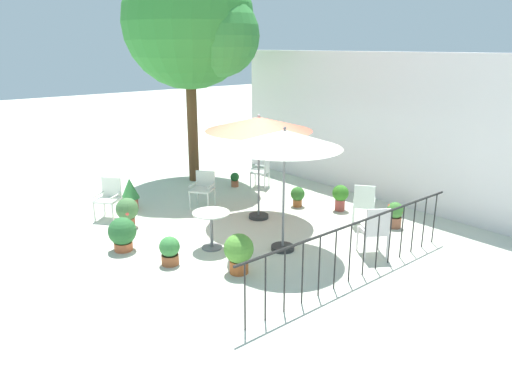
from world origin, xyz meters
TOP-DOWN VIEW (x-y plane):
  - ground_plane at (0.00, 0.00)m, footprint 60.00×60.00m
  - villa_facade at (0.00, 3.98)m, footprint 8.62×0.30m
  - terrace_railing at (3.02, -0.00)m, footprint 0.03×5.10m
  - shade_tree at (-3.79, 1.35)m, footprint 3.65×3.48m
  - patio_umbrella_0 at (1.39, -0.13)m, footprint 2.08×2.08m
  - patio_umbrella_1 at (-0.24, 0.66)m, footprint 2.29×2.29m
  - cafe_table_0 at (0.46, -1.11)m, footprint 0.70×0.70m
  - patio_chair_0 at (-2.04, 2.35)m, footprint 0.62×0.63m
  - patio_chair_1 at (1.59, 2.02)m, footprint 0.61×0.61m
  - patio_chair_2 at (-2.40, -1.87)m, footprint 0.67×0.67m
  - patio_chair_3 at (-1.67, 0.15)m, footprint 0.69×0.69m
  - patio_chair_4 at (2.68, 0.93)m, footprint 0.65×0.64m
  - potted_plant_0 at (0.59, 2.46)m, footprint 0.38×0.38m
  - potted_plant_1 at (2.05, 2.50)m, footprint 0.35×0.35m
  - potted_plant_2 at (-2.65, -1.25)m, footprint 0.43×0.43m
  - potted_plant_3 at (-2.58, 1.79)m, footprint 0.24×0.24m
  - potted_plant_4 at (-0.55, -2.45)m, footprint 0.53×0.53m
  - potted_plant_5 at (-0.26, 1.90)m, footprint 0.34×0.34m
  - potted_plant_6 at (0.56, -2.09)m, footprint 0.36×0.36m
  - potted_plant_7 at (-1.62, -1.83)m, footprint 0.48×0.48m
  - potted_plant_8 at (1.61, -1.36)m, footprint 0.51×0.51m

SIDE VIEW (x-z plane):
  - ground_plane at x=0.00m, z-range 0.00..0.00m
  - potted_plant_3 at x=-2.58m, z-range 0.01..0.40m
  - potted_plant_6 at x=0.56m, z-range 0.01..0.53m
  - potted_plant_5 at x=-0.26m, z-range 0.03..0.51m
  - potted_plant_1 at x=2.05m, z-range 0.02..0.58m
  - potted_plant_4 at x=-0.55m, z-range 0.03..0.67m
  - potted_plant_7 at x=-1.62m, z-range 0.04..0.68m
  - potted_plant_0 at x=0.59m, z-range 0.06..0.68m
  - potted_plant_8 at x=1.61m, z-range 0.04..0.74m
  - potted_plant_2 at x=-2.65m, z-range 0.04..0.79m
  - cafe_table_0 at x=0.46m, z-range 0.14..0.87m
  - patio_chair_3 at x=-1.67m, z-range 0.08..0.94m
  - patio_chair_0 at x=-2.04m, z-range 0.06..0.97m
  - patio_chair_2 at x=-2.40m, z-range 0.07..0.98m
  - patio_chair_1 at x=1.59m, z-range 0.07..1.01m
  - patio_chair_4 at x=2.68m, z-range 0.07..1.04m
  - terrace_railing at x=3.02m, z-range 0.17..1.19m
  - villa_facade at x=0.00m, z-range 0.00..3.58m
  - patio_umbrella_1 at x=-0.24m, z-range 0.94..3.27m
  - patio_umbrella_0 at x=1.39m, z-range 0.93..3.28m
  - shade_tree at x=-3.79m, z-range 1.29..7.33m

